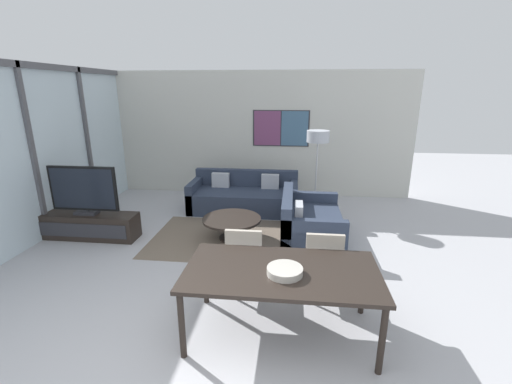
{
  "coord_description": "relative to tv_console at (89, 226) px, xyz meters",
  "views": [
    {
      "loc": [
        0.98,
        -1.93,
        2.4
      ],
      "look_at": [
        0.45,
        2.84,
        0.95
      ],
      "focal_mm": 24.0,
      "sensor_mm": 36.0,
      "label": 1
    }
  ],
  "objects": [
    {
      "name": "fruit_bowl",
      "position": [
        3.32,
        -2.09,
        0.55
      ],
      "size": [
        0.34,
        0.34,
        0.07
      ],
      "color": "#B7B2A8",
      "rests_on": "dining_table"
    },
    {
      "name": "dining_chair_centre",
      "position": [
        3.75,
        -1.29,
        0.27
      ],
      "size": [
        0.46,
        0.46,
        0.86
      ],
      "color": "#B2A899",
      "rests_on": "ground_plane"
    },
    {
      "name": "area_rug",
      "position": [
        2.39,
        0.21,
        -0.21
      ],
      "size": [
        2.66,
        1.77,
        0.01
      ],
      "color": "#706051",
      "rests_on": "ground_plane"
    },
    {
      "name": "television",
      "position": [
        -0.0,
        0.0,
        0.61
      ],
      "size": [
        1.14,
        0.2,
        0.8
      ],
      "color": "#2D2D33",
      "rests_on": "tv_console"
    },
    {
      "name": "floor_lamp",
      "position": [
        3.82,
        1.64,
        1.24
      ],
      "size": [
        0.43,
        0.43,
        1.65
      ],
      "color": "#2D2D33",
      "rests_on": "ground_plane"
    },
    {
      "name": "dining_chair_left",
      "position": [
        2.82,
        -1.28,
        0.27
      ],
      "size": [
        0.46,
        0.46,
        0.86
      ],
      "color": "#B2A899",
      "rests_on": "ground_plane"
    },
    {
      "name": "wall_back",
      "position": [
        2.41,
        2.87,
        1.19
      ],
      "size": [
        7.24,
        0.09,
        2.8
      ],
      "color": "silver",
      "rests_on": "ground_plane"
    },
    {
      "name": "coffee_table",
      "position": [
        2.39,
        0.21,
        0.07
      ],
      "size": [
        0.96,
        0.96,
        0.37
      ],
      "color": "black",
      "rests_on": "ground_plane"
    },
    {
      "name": "dining_table",
      "position": [
        3.29,
        -2.01,
        0.45
      ],
      "size": [
        1.88,
        0.98,
        0.72
      ],
      "color": "black",
      "rests_on": "ground_plane"
    },
    {
      "name": "sofa_main",
      "position": [
        2.39,
        1.7,
        0.05
      ],
      "size": [
        2.17,
        0.97,
        0.77
      ],
      "color": "#2D384C",
      "rests_on": "ground_plane"
    },
    {
      "name": "sofa_side",
      "position": [
        3.62,
        0.36,
        0.05
      ],
      "size": [
        0.97,
        1.52,
        0.77
      ],
      "rotation": [
        0.0,
        0.0,
        1.57
      ],
      "color": "#2D384C",
      "rests_on": "ground_plane"
    },
    {
      "name": "tv_console",
      "position": [
        0.0,
        0.0,
        0.0
      ],
      "size": [
        1.64,
        0.42,
        0.42
      ],
      "color": "black",
      "rests_on": "ground_plane"
    },
    {
      "name": "window_wall_left",
      "position": [
        -0.73,
        -0.08,
        1.32
      ],
      "size": [
        0.07,
        5.91,
        2.8
      ],
      "color": "silver",
      "rests_on": "ground_plane"
    }
  ]
}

